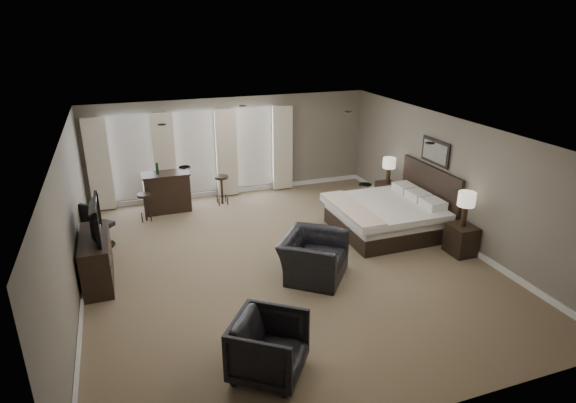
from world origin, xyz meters
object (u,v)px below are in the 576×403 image
object	(u,v)px
bed	(387,202)
lamp_far	(389,171)
dresser	(97,259)
tv	(93,233)
desk_chair	(99,224)
lamp_near	(465,209)
bar_counter	(167,192)
nightstand_far	(387,194)
armchair_near	(314,250)
bar_stool_left	(145,207)
nightstand_near	(461,240)
bar_stool_right	(222,190)
armchair_far	(269,345)

from	to	relation	value
bed	lamp_far	world-z (taller)	bed
bed	dresser	size ratio (longest dim) A/B	1.46
tv	desk_chair	size ratio (longest dim) A/B	1.14
lamp_near	bar_counter	size ratio (longest dim) A/B	0.63
nightstand_far	armchair_near	size ratio (longest dim) A/B	0.48
nightstand_far	tv	distance (m)	7.13
bar_stool_left	dresser	bearing A→B (deg)	-111.57
lamp_far	bar_stool_left	distance (m)	6.01
nightstand_near	nightstand_far	bearing A→B (deg)	90.00
bed	bar_stool_right	size ratio (longest dim) A/B	2.96
lamp_far	dresser	distance (m)	7.12
tv	bar_stool_right	distance (m)	4.31
nightstand_far	dresser	distance (m)	7.10
lamp_far	dresser	xyz separation A→B (m)	(-6.92, -1.59, -0.48)
lamp_near	bar_stool_left	xyz separation A→B (m)	(-5.89, 3.91, -0.64)
lamp_far	armchair_near	size ratio (longest dim) A/B	0.54
dresser	bar_stool_left	size ratio (longest dim) A/B	2.27
nightstand_far	lamp_near	distance (m)	2.98
dresser	armchair_near	world-z (taller)	armchair_near
bar_stool_left	desk_chair	distance (m)	1.50
nightstand_near	lamp_near	world-z (taller)	lamp_near
lamp_near	armchair_far	size ratio (longest dim) A/B	0.76
bed	dresser	bearing A→B (deg)	-178.70
bar_stool_left	bar_stool_right	bearing A→B (deg)	13.97
bar_counter	armchair_near	bearing A→B (deg)	-62.87
nightstand_near	lamp_near	xyz separation A→B (m)	(0.00, 0.00, 0.66)
nightstand_far	armchair_far	bearing A→B (deg)	-133.60
bar_stool_right	bed	bearing A→B (deg)	-43.81
armchair_far	bar_stool_left	xyz separation A→B (m)	(-1.16, 5.98, -0.13)
lamp_near	lamp_far	xyz separation A→B (m)	(0.00, 2.90, -0.05)
lamp_far	bar_stool_right	bearing A→B (deg)	159.35
bed	bar_stool_left	bearing A→B (deg)	153.84
dresser	lamp_near	bearing A→B (deg)	-10.74
bed	lamp_near	world-z (taller)	bed
nightstand_far	bar_counter	size ratio (longest dim) A/B	0.52
nightstand_near	bar_counter	world-z (taller)	bar_counter
dresser	bar_stool_right	bearing A→B (deg)	46.07
lamp_far	tv	distance (m)	7.10
dresser	lamp_far	bearing A→B (deg)	12.92
lamp_far	dresser	bearing A→B (deg)	-167.08
lamp_near	desk_chair	bearing A→B (deg)	157.90
armchair_far	tv	bearing A→B (deg)	69.06
nightstand_near	tv	distance (m)	7.07
desk_chair	bed	bearing A→B (deg)	-151.00
nightstand_far	dresser	xyz separation A→B (m)	(-6.92, -1.59, 0.15)
armchair_near	bar_stool_left	size ratio (longest dim) A/B	1.84
armchair_near	armchair_far	distance (m)	2.73
armchair_near	lamp_far	bearing A→B (deg)	-10.72
lamp_near	armchair_far	world-z (taller)	lamp_near
armchair_far	bar_counter	size ratio (longest dim) A/B	0.83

